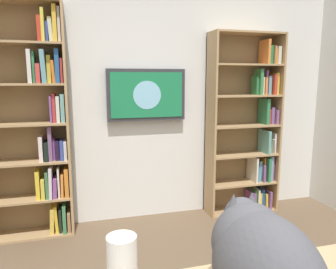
{
  "coord_description": "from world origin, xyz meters",
  "views": [
    {
      "loc": [
        0.64,
        1.18,
        1.51
      ],
      "look_at": [
        0.01,
        -1.1,
        1.11
      ],
      "focal_mm": 34.53,
      "sensor_mm": 36.0,
      "label": 1
    }
  ],
  "objects": [
    {
      "name": "bookshelf_left",
      "position": [
        -1.22,
        -2.06,
        0.97
      ],
      "size": [
        0.81,
        0.28,
        2.01
      ],
      "color": "tan",
      "rests_on": "ground"
    },
    {
      "name": "cat",
      "position": [
        0.1,
        0.34,
        0.93
      ],
      "size": [
        0.31,
        0.6,
        0.39
      ],
      "color": "#4C4C51",
      "rests_on": "desk"
    },
    {
      "name": "wall_mounted_tv",
      "position": [
        -0.04,
        -2.15,
        1.35
      ],
      "size": [
        0.82,
        0.07,
        0.54
      ],
      "color": "#333338"
    },
    {
      "name": "wall_back",
      "position": [
        0.0,
        -2.23,
        1.35
      ],
      "size": [
        4.52,
        0.06,
        2.7
      ],
      "primitive_type": "cube",
      "color": "silver",
      "rests_on": "ground"
    },
    {
      "name": "coffee_mug",
      "position": [
        -0.18,
        0.08,
        0.78
      ],
      "size": [
        0.08,
        0.08,
        0.1
      ],
      "primitive_type": "cylinder",
      "color": "#335999",
      "rests_on": "desk"
    },
    {
      "name": "paper_towel_roll",
      "position": [
        0.52,
        0.11,
        0.85
      ],
      "size": [
        0.11,
        0.11,
        0.24
      ],
      "primitive_type": "cylinder",
      "color": "white",
      "rests_on": "desk"
    },
    {
      "name": "bookshelf_right",
      "position": [
        1.03,
        -2.06,
        1.08
      ],
      "size": [
        0.77,
        0.28,
        2.21
      ],
      "color": "tan",
      "rests_on": "ground"
    }
  ]
}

